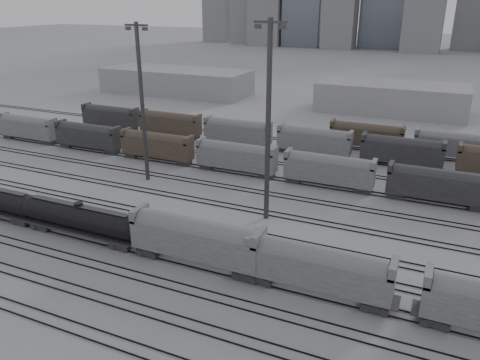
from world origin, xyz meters
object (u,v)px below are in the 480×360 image
at_px(hopper_car_a, 196,238).
at_px(hopper_car_b, 318,266).
at_px(tank_car_b, 80,218).
at_px(light_mast_c, 268,119).

bearing_deg(hopper_car_a, hopper_car_b, 0.00).
height_order(tank_car_b, hopper_car_a, hopper_car_a).
bearing_deg(hopper_car_a, light_mast_c, 79.55).
distance_m(tank_car_b, hopper_car_a, 17.45).
height_order(hopper_car_a, hopper_car_b, hopper_car_a).
xyz_separation_m(tank_car_b, hopper_car_a, (17.43, 0.00, 0.88)).
bearing_deg(light_mast_c, tank_car_b, -142.63).
height_order(hopper_car_b, light_mast_c, light_mast_c).
distance_m(hopper_car_a, light_mast_c, 19.21).
bearing_deg(tank_car_b, hopper_car_b, 0.00).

